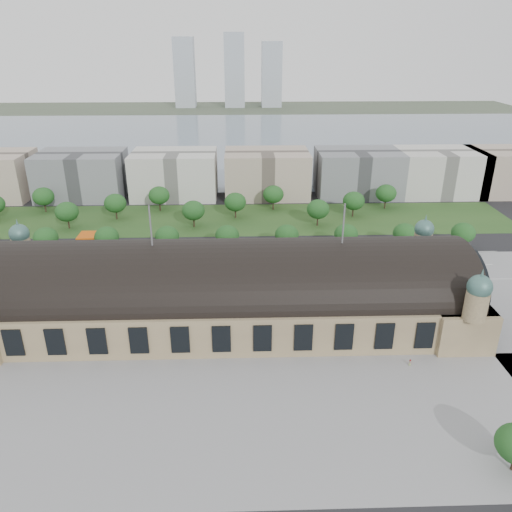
{
  "coord_description": "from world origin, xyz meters",
  "views": [
    {
      "loc": [
        5.66,
        -133.35,
        80.78
      ],
      "look_at": [
        10.45,
        17.46,
        14.0
      ],
      "focal_mm": 35.0,
      "sensor_mm": 36.0,
      "label": 1
    }
  ],
  "objects_px": {
    "traffic_car_3": "(194,263)",
    "parked_car_4": "(136,289)",
    "parked_car_6": "(127,288)",
    "pedestrian_4": "(498,442)",
    "bus_west": "(221,271)",
    "bus_east": "(272,277)",
    "parked_car_1": "(51,284)",
    "parked_car_2": "(115,287)",
    "traffic_car_6": "(464,262)",
    "petrol_station": "(101,236)",
    "parked_car_5": "(156,283)",
    "traffic_car_2": "(30,269)",
    "parked_car_3": "(103,284)",
    "bus_mid": "(232,271)",
    "traffic_car_4": "(229,266)",
    "parked_car_0": "(13,290)",
    "pedestrian_0": "(410,363)"
  },
  "relations": [
    {
      "from": "traffic_car_3",
      "to": "parked_car_4",
      "type": "distance_m",
      "value": 27.53
    },
    {
      "from": "parked_car_6",
      "to": "pedestrian_4",
      "type": "relative_size",
      "value": 2.81
    },
    {
      "from": "bus_west",
      "to": "bus_east",
      "type": "distance_m",
      "value": 19.11
    },
    {
      "from": "parked_car_1",
      "to": "parked_car_2",
      "type": "xyz_separation_m",
      "value": [
        23.03,
        -2.74,
        -0.05
      ]
    },
    {
      "from": "bus_west",
      "to": "parked_car_4",
      "type": "bearing_deg",
      "value": 115.36
    },
    {
      "from": "traffic_car_6",
      "to": "bus_west",
      "type": "relative_size",
      "value": 0.43
    },
    {
      "from": "petrol_station",
      "to": "parked_car_5",
      "type": "distance_m",
      "value": 49.88
    },
    {
      "from": "traffic_car_2",
      "to": "parked_car_6",
      "type": "xyz_separation_m",
      "value": [
        39.64,
        -16.3,
        0.01
      ]
    },
    {
      "from": "parked_car_3",
      "to": "parked_car_1",
      "type": "bearing_deg",
      "value": -126.29
    },
    {
      "from": "parked_car_4",
      "to": "bus_mid",
      "type": "bearing_deg",
      "value": 81.73
    },
    {
      "from": "traffic_car_4",
      "to": "bus_west",
      "type": "bearing_deg",
      "value": -27.99
    },
    {
      "from": "parked_car_0",
      "to": "bus_mid",
      "type": "height_order",
      "value": "bus_mid"
    },
    {
      "from": "bus_west",
      "to": "pedestrian_0",
      "type": "distance_m",
      "value": 77.07
    },
    {
      "from": "parked_car_3",
      "to": "parked_car_6",
      "type": "xyz_separation_m",
      "value": [
        9.26,
        -3.2,
        0.0
      ]
    },
    {
      "from": "parked_car_2",
      "to": "pedestrian_4",
      "type": "relative_size",
      "value": 2.88
    },
    {
      "from": "parked_car_5",
      "to": "traffic_car_2",
      "type": "bearing_deg",
      "value": -139.07
    },
    {
      "from": "parked_car_6",
      "to": "bus_west",
      "type": "xyz_separation_m",
      "value": [
        32.17,
        10.2,
        0.82
      ]
    },
    {
      "from": "traffic_car_2",
      "to": "bus_mid",
      "type": "relative_size",
      "value": 0.48
    },
    {
      "from": "traffic_car_6",
      "to": "pedestrian_4",
      "type": "relative_size",
      "value": 2.73
    },
    {
      "from": "traffic_car_2",
      "to": "parked_car_3",
      "type": "relative_size",
      "value": 1.22
    },
    {
      "from": "parked_car_6",
      "to": "pedestrian_4",
      "type": "distance_m",
      "value": 120.69
    },
    {
      "from": "parked_car_1",
      "to": "parked_car_4",
      "type": "xyz_separation_m",
      "value": [
        30.44,
        -4.0,
        -0.14
      ]
    },
    {
      "from": "traffic_car_6",
      "to": "parked_car_3",
      "type": "xyz_separation_m",
      "value": [
        -134.81,
        -13.93,
        0.05
      ]
    },
    {
      "from": "parked_car_1",
      "to": "parked_car_6",
      "type": "height_order",
      "value": "parked_car_1"
    },
    {
      "from": "parked_car_5",
      "to": "bus_mid",
      "type": "height_order",
      "value": "bus_mid"
    },
    {
      "from": "bus_mid",
      "to": "traffic_car_4",
      "type": "bearing_deg",
      "value": 14.56
    },
    {
      "from": "pedestrian_4",
      "to": "parked_car_4",
      "type": "bearing_deg",
      "value": -79.28
    },
    {
      "from": "parked_car_5",
      "to": "parked_car_6",
      "type": "relative_size",
      "value": 1.05
    },
    {
      "from": "parked_car_4",
      "to": "pedestrian_4",
      "type": "distance_m",
      "value": 117.84
    },
    {
      "from": "parked_car_4",
      "to": "bus_west",
      "type": "height_order",
      "value": "bus_west"
    },
    {
      "from": "traffic_car_2",
      "to": "parked_car_6",
      "type": "distance_m",
      "value": 42.86
    },
    {
      "from": "traffic_car_4",
      "to": "bus_east",
      "type": "height_order",
      "value": "bus_east"
    },
    {
      "from": "traffic_car_6",
      "to": "pedestrian_0",
      "type": "xyz_separation_m",
      "value": [
        -41.13,
        -63.59,
        0.27
      ]
    },
    {
      "from": "parked_car_0",
      "to": "parked_car_2",
      "type": "height_order",
      "value": "parked_car_2"
    },
    {
      "from": "parked_car_3",
      "to": "bus_west",
      "type": "xyz_separation_m",
      "value": [
        41.44,
        7.0,
        0.82
      ]
    },
    {
      "from": "parked_car_2",
      "to": "bus_west",
      "type": "relative_size",
      "value": 0.46
    },
    {
      "from": "bus_east",
      "to": "parked_car_5",
      "type": "bearing_deg",
      "value": 94.58
    },
    {
      "from": "traffic_car_6",
      "to": "parked_car_5",
      "type": "bearing_deg",
      "value": -76.79
    },
    {
      "from": "traffic_car_2",
      "to": "parked_car_6",
      "type": "relative_size",
      "value": 1.03
    },
    {
      "from": "traffic_car_4",
      "to": "parked_car_1",
      "type": "distance_m",
      "value": 63.67
    },
    {
      "from": "traffic_car_4",
      "to": "bus_west",
      "type": "height_order",
      "value": "bus_west"
    },
    {
      "from": "traffic_car_2",
      "to": "traffic_car_4",
      "type": "distance_m",
      "value": 74.56
    },
    {
      "from": "traffic_car_6",
      "to": "pedestrian_0",
      "type": "distance_m",
      "value": 75.74
    },
    {
      "from": "bus_west",
      "to": "bus_mid",
      "type": "bearing_deg",
      "value": -85.31
    },
    {
      "from": "pedestrian_0",
      "to": "parked_car_6",
      "type": "bearing_deg",
      "value": 137.41
    },
    {
      "from": "parked_car_4",
      "to": "parked_car_6",
      "type": "height_order",
      "value": "parked_car_6"
    },
    {
      "from": "parked_car_4",
      "to": "bus_east",
      "type": "distance_m",
      "value": 47.99
    },
    {
      "from": "traffic_car_3",
      "to": "parked_car_0",
      "type": "height_order",
      "value": "traffic_car_3"
    },
    {
      "from": "bus_mid",
      "to": "parked_car_5",
      "type": "bearing_deg",
      "value": 106.56
    },
    {
      "from": "bus_west",
      "to": "bus_east",
      "type": "height_order",
      "value": "bus_west"
    }
  ]
}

